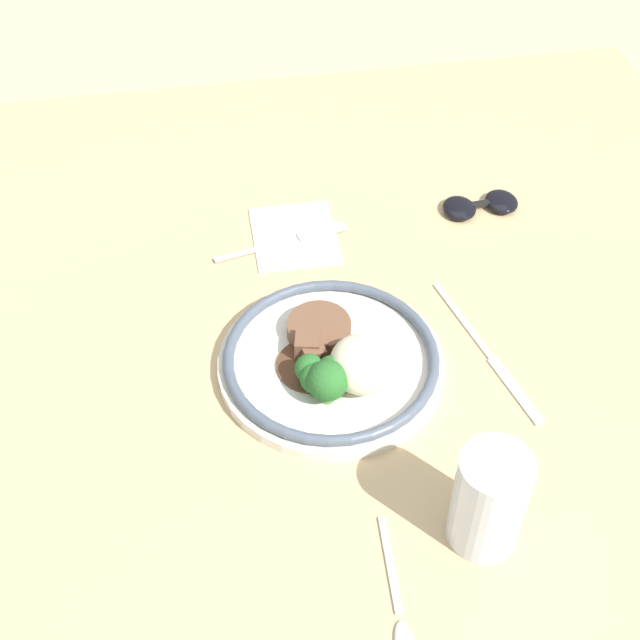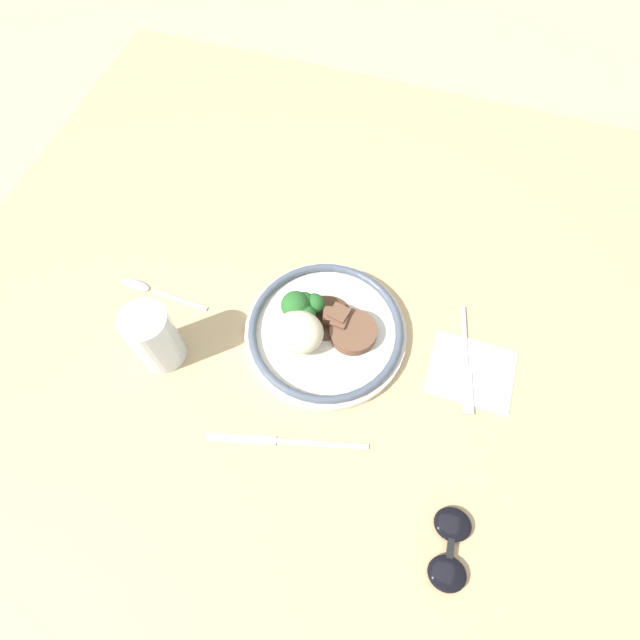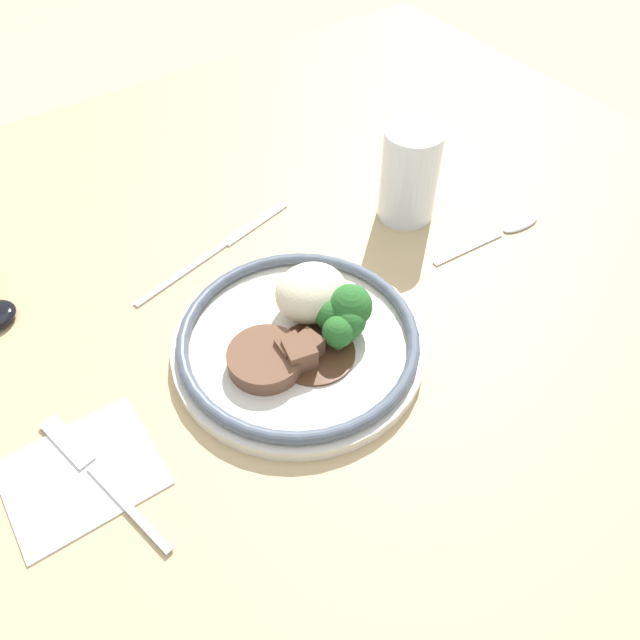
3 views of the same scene
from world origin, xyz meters
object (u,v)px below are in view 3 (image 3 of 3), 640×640
plate (303,334)px  knife (221,247)px  fork (92,468)px  juice_glass (409,180)px  spoon (508,230)px

plate → knife: size_ratio=1.11×
plate → fork: plate is taller
juice_glass → spoon: 0.13m
fork → spoon: 0.51m
knife → spoon: 0.33m
plate → spoon: 0.29m
juice_glass → knife: size_ratio=0.51×
plate → knife: (0.00, 0.17, -0.02)m
plate → knife: plate is taller
juice_glass → spoon: bearing=-50.5°
plate → spoon: bearing=1.4°
plate → spoon: (0.29, 0.01, -0.02)m
juice_glass → spoon: juice_glass is taller
knife → spoon: size_ratio=1.42×
juice_glass → fork: 0.45m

